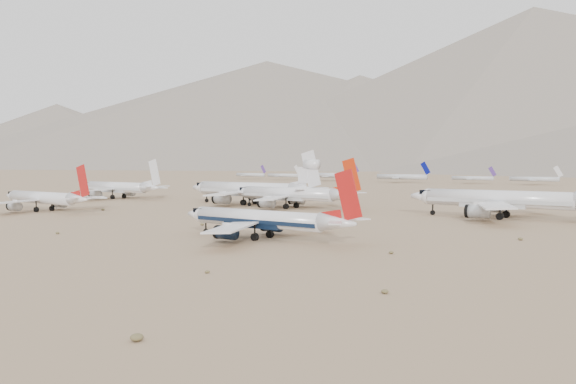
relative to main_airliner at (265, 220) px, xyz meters
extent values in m
plane|color=#856A4D|center=(3.24, -3.48, -3.84)|extent=(7000.00, 7000.00, 0.00)
cylinder|color=white|center=(-1.79, 0.00, 0.17)|extent=(29.51, 3.49, 3.49)
cube|color=#0E1C34|center=(-1.79, 0.00, -0.27)|extent=(28.92, 3.54, 0.78)
sphere|color=white|center=(-16.54, 0.00, 0.17)|extent=(3.49, 3.49, 3.49)
cube|color=black|center=(-17.07, 0.00, 1.13)|extent=(2.44, 2.27, 0.87)
cone|color=white|center=(16.45, 0.00, 0.43)|extent=(7.38, 3.49, 3.49)
cube|color=white|center=(0.49, -10.35, -0.44)|extent=(11.40, 17.96, 0.55)
cube|color=white|center=(17.89, -3.39, 0.87)|extent=(4.68, 6.13, 0.21)
cylinder|color=#0E1C34|center=(-3.43, -7.25, -2.01)|extent=(4.10, 2.51, 2.51)
cube|color=white|center=(0.49, 10.35, -0.44)|extent=(11.40, 17.96, 0.55)
cube|color=white|center=(17.89, 3.39, 0.87)|extent=(4.68, 6.13, 0.21)
cylinder|color=#0E1C34|center=(-3.43, 7.25, -2.01)|extent=(4.10, 2.51, 2.51)
cube|color=red|center=(18.50, 0.00, 5.52)|extent=(5.59, 0.28, 9.22)
cylinder|color=black|center=(-15.67, 0.00, -3.32)|extent=(1.05, 0.44, 1.05)
cylinder|color=black|center=(-0.56, -2.44, -3.11)|extent=(1.47, 0.87, 1.47)
cylinder|color=black|center=(-0.56, 2.44, -3.11)|extent=(1.47, 0.87, 1.47)
cylinder|color=white|center=(-95.26, 11.21, 0.39)|extent=(30.66, 3.68, 3.68)
sphere|color=white|center=(-110.59, 11.21, 0.39)|extent=(3.68, 3.68, 3.68)
cube|color=black|center=(-111.14, 11.21, 1.40)|extent=(2.57, 2.39, 0.92)
cone|color=white|center=(-76.31, 11.21, 0.66)|extent=(7.66, 3.68, 3.68)
cube|color=white|center=(-92.89, 0.43, -0.26)|extent=(11.84, 18.66, 0.57)
cube|color=white|center=(-74.82, 7.68, 1.12)|extent=(4.87, 6.36, 0.22)
cylinder|color=silver|center=(-96.96, 3.65, -1.91)|extent=(4.26, 2.65, 2.65)
cube|color=white|center=(-92.89, 21.99, -0.26)|extent=(11.84, 18.66, 0.57)
cube|color=white|center=(-74.82, 14.74, 1.12)|extent=(4.87, 6.36, 0.22)
cylinder|color=silver|center=(-96.96, 18.77, -1.91)|extent=(4.26, 2.65, 2.65)
cube|color=red|center=(-74.18, 11.21, 5.96)|extent=(5.81, 0.29, 9.57)
cylinder|color=black|center=(-109.67, 11.21, -3.29)|extent=(1.10, 0.46, 1.10)
cylinder|color=black|center=(-93.98, 8.64, -3.07)|extent=(1.54, 0.92, 1.54)
cylinder|color=black|center=(-93.98, 13.79, -3.07)|extent=(1.54, 0.92, 1.54)
cylinder|color=white|center=(26.26, 68.68, 1.49)|extent=(38.11, 4.63, 4.63)
cube|color=silver|center=(26.26, 68.68, 0.91)|extent=(37.35, 4.70, 1.04)
sphere|color=white|center=(7.20, 68.68, 1.49)|extent=(4.63, 4.63, 4.63)
cube|color=black|center=(6.50, 68.68, 2.76)|extent=(3.24, 3.01, 1.16)
cube|color=white|center=(29.20, 55.24, 0.68)|extent=(14.72, 23.20, 0.72)
cylinder|color=silver|center=(24.14, 59.25, -1.41)|extent=(5.29, 3.34, 3.34)
cube|color=white|center=(29.20, 82.11, 0.68)|extent=(14.72, 23.20, 0.72)
cylinder|color=silver|center=(24.14, 78.11, -1.41)|extent=(5.29, 3.34, 3.34)
cylinder|color=black|center=(8.36, 68.68, -3.15)|extent=(1.39, 0.58, 1.39)
cylinder|color=black|center=(27.84, 65.43, -2.87)|extent=(1.95, 1.16, 1.95)
cylinder|color=black|center=(27.84, 71.92, -2.87)|extent=(1.95, 1.16, 1.95)
cylinder|color=white|center=(-39.25, 63.91, 1.01)|extent=(34.53, 4.22, 4.22)
cube|color=silver|center=(-39.25, 63.91, 0.48)|extent=(33.84, 4.28, 0.95)
sphere|color=white|center=(-56.52, 63.91, 1.01)|extent=(4.22, 4.22, 4.22)
cube|color=black|center=(-57.15, 63.91, 2.17)|extent=(2.95, 2.74, 1.06)
cone|color=white|center=(-17.91, 63.91, 1.33)|extent=(8.63, 4.22, 4.22)
cube|color=white|center=(-36.59, 51.73, 0.27)|extent=(13.34, 21.01, 0.65)
cube|color=white|center=(-16.23, 59.92, 1.86)|extent=(5.48, 7.17, 0.25)
cylinder|color=silver|center=(-41.17, 55.36, -1.63)|extent=(4.80, 3.04, 3.04)
cube|color=white|center=(-36.59, 76.09, 0.27)|extent=(13.34, 21.01, 0.65)
cube|color=white|center=(-16.23, 67.90, 1.86)|extent=(5.48, 7.17, 0.25)
cylinder|color=silver|center=(-41.17, 72.47, -1.63)|extent=(4.80, 3.04, 3.04)
cube|color=red|center=(-15.51, 63.91, 7.31)|extent=(6.54, 0.34, 10.78)
cylinder|color=black|center=(-55.46, 63.91, -3.21)|extent=(1.27, 0.53, 1.27)
cylinder|color=black|center=(-37.81, 60.96, -2.95)|extent=(1.77, 1.06, 1.77)
cylinder|color=black|center=(-37.81, 66.87, -2.95)|extent=(1.77, 1.06, 1.77)
cylinder|color=white|center=(-61.29, 69.14, 1.73)|extent=(40.48, 4.85, 4.85)
cube|color=silver|center=(-61.29, 69.14, 1.13)|extent=(39.67, 4.92, 1.09)
sphere|color=white|center=(-81.53, 69.14, 1.73)|extent=(4.85, 4.85, 4.85)
cube|color=black|center=(-82.26, 69.14, 3.07)|extent=(3.39, 3.15, 1.21)
cone|color=white|center=(-36.27, 69.14, 2.10)|extent=(10.12, 4.85, 4.85)
cube|color=white|center=(-58.17, 54.91, 0.88)|extent=(15.63, 24.64, 0.75)
cube|color=white|center=(-34.30, 64.48, 2.70)|extent=(6.43, 8.40, 0.29)
cylinder|color=silver|center=(-63.54, 59.16, -1.30)|extent=(5.62, 3.49, 3.49)
cube|color=white|center=(-58.17, 83.37, 0.88)|extent=(15.63, 24.64, 0.75)
cube|color=white|center=(-34.30, 73.80, 2.70)|extent=(6.43, 8.40, 0.29)
cylinder|color=silver|center=(-63.54, 79.12, -1.30)|extent=(5.62, 3.49, 3.49)
cube|color=white|center=(-33.46, 69.14, 9.09)|extent=(7.67, 0.39, 12.64)
cylinder|color=white|center=(-33.18, 69.14, 10.65)|extent=(5.06, 3.14, 3.14)
cylinder|color=black|center=(-80.32, 69.14, -3.11)|extent=(1.45, 0.61, 1.45)
cylinder|color=black|center=(-59.60, 65.75, -2.82)|extent=(2.04, 1.21, 2.04)
cylinder|color=black|center=(-59.60, 72.53, -2.82)|extent=(2.04, 1.21, 2.04)
cylinder|color=white|center=(-126.43, 63.53, 1.01)|extent=(34.36, 4.22, 4.22)
cube|color=silver|center=(-126.43, 63.53, 0.49)|extent=(33.67, 4.28, 0.95)
sphere|color=white|center=(-143.61, 63.53, 1.01)|extent=(4.22, 4.22, 4.22)
cube|color=black|center=(-144.24, 63.53, 2.17)|extent=(2.96, 2.74, 1.06)
cone|color=white|center=(-105.19, 63.53, 1.33)|extent=(8.59, 4.22, 4.22)
cube|color=white|center=(-123.78, 51.40, 0.28)|extent=(13.27, 20.91, 0.65)
cube|color=white|center=(-103.52, 59.56, 1.86)|extent=(5.45, 7.13, 0.25)
cylinder|color=silver|center=(-128.34, 55.01, -1.63)|extent=(4.77, 3.04, 3.04)
cube|color=white|center=(-123.78, 75.67, 0.28)|extent=(13.27, 20.91, 0.65)
cube|color=white|center=(-103.52, 67.51, 1.86)|extent=(5.45, 7.13, 0.25)
cylinder|color=silver|center=(-128.34, 72.06, -1.63)|extent=(4.77, 3.04, 3.04)
cube|color=white|center=(-102.81, 63.53, 7.29)|extent=(6.51, 0.34, 10.73)
cylinder|color=black|center=(-142.55, 63.53, -3.21)|extent=(1.27, 0.53, 1.27)
cylinder|color=black|center=(-125.00, 60.58, -2.95)|extent=(1.77, 1.06, 1.77)
cylinder|color=black|center=(-125.00, 66.49, -2.95)|extent=(1.77, 1.06, 1.77)
cylinder|color=silver|center=(-255.19, 313.22, 0.11)|extent=(31.49, 3.11, 3.11)
cube|color=#54338F|center=(-240.38, 313.22, 5.37)|extent=(6.27, 0.31, 7.90)
cube|color=silver|center=(-255.19, 305.07, -0.35)|extent=(8.30, 14.49, 0.31)
cube|color=silver|center=(-255.19, 321.37, -0.35)|extent=(8.30, 14.49, 0.31)
cylinder|color=silver|center=(-217.20, 311.24, 0.11)|extent=(31.30, 3.09, 3.09)
cube|color=white|center=(-202.47, 311.24, 5.33)|extent=(6.23, 0.31, 7.85)
cube|color=silver|center=(-217.20, 303.14, -0.36)|extent=(8.25, 14.41, 0.31)
cube|color=silver|center=(-217.20, 319.34, -0.36)|extent=(8.25, 14.41, 0.31)
cylinder|color=silver|center=(-170.58, 318.71, 0.63)|extent=(41.83, 4.13, 4.13)
cube|color=#54338F|center=(-150.89, 318.71, 7.61)|extent=(8.33, 0.41, 10.49)
cube|color=silver|center=(-170.58, 307.88, 0.01)|extent=(11.02, 19.26, 0.41)
cube|color=silver|center=(-170.58, 329.53, 0.01)|extent=(11.02, 19.26, 0.41)
cylinder|color=silver|center=(-106.18, 310.20, 0.52)|extent=(39.78, 3.93, 3.93)
cube|color=#050C7A|center=(-87.46, 310.20, 7.17)|extent=(7.92, 0.39, 9.98)
cube|color=silver|center=(-106.18, 299.90, -0.07)|extent=(10.48, 18.31, 0.39)
cube|color=silver|center=(-106.18, 320.49, -0.07)|extent=(10.48, 18.31, 0.39)
cylinder|color=silver|center=(-56.21, 320.75, 0.03)|extent=(29.73, 2.94, 2.94)
cube|color=#54338F|center=(-42.22, 320.75, 4.99)|extent=(5.92, 0.29, 7.46)
cube|color=silver|center=(-56.21, 313.06, -0.41)|extent=(7.83, 13.68, 0.29)
cube|color=silver|center=(-56.21, 328.44, -0.41)|extent=(7.83, 13.68, 0.29)
cylinder|color=silver|center=(-14.31, 319.27, 0.12)|extent=(31.54, 3.12, 3.12)
cube|color=white|center=(0.53, 319.27, 5.39)|extent=(6.28, 0.31, 7.91)
cube|color=silver|center=(-14.31, 311.10, -0.35)|extent=(8.31, 14.52, 0.31)
cube|color=silver|center=(-14.31, 327.43, -0.35)|extent=(8.31, 14.52, 0.31)
cone|color=slate|center=(-2596.76, 1626.52, 156.16)|extent=(2048.00, 2048.00, 320.00)
cone|color=slate|center=(-1896.76, 1516.52, 126.16)|extent=(1456.00, 1456.00, 260.00)
cone|color=slate|center=(-1296.76, 1716.52, 206.16)|extent=(3024.00, 3024.00, 420.00)
cone|color=slate|center=(-796.76, 1556.52, 146.16)|extent=(1800.00, 1800.00, 300.00)
cone|color=slate|center=(-296.76, 1686.52, 231.16)|extent=(2444.00, 2444.00, 470.00)
cone|color=slate|center=(-1496.76, 1096.52, 56.16)|extent=(1080.00, 1080.00, 120.00)
cone|color=slate|center=(-696.76, 1096.52, 43.66)|extent=(855.00, 855.00, 95.00)
ellipsoid|color=brown|center=(-81.96, 23.72, -3.50)|extent=(1.12, 1.12, 0.62)
ellipsoid|color=brown|center=(-40.86, -18.38, -3.59)|extent=(0.84, 0.84, 0.46)
ellipsoid|color=brown|center=(-27.16, 10.92, -3.55)|extent=(0.98, 0.98, 0.54)
ellipsoid|color=brown|center=(13.94, -31.18, -3.63)|extent=(0.70, 0.70, 0.39)
ellipsoid|color=brown|center=(27.64, -1.88, -3.59)|extent=(0.84, 0.84, 0.46)
ellipsoid|color=brown|center=(41.34, 27.42, -3.55)|extent=(0.98, 0.98, 0.54)
ellipsoid|color=brown|center=(29.13, -56.00, -3.50)|extent=(1.13, 1.13, 0.62)
ellipsoid|color=brown|center=(38.86, -28.25, -3.58)|extent=(0.87, 0.87, 0.48)
camera|label=1|loc=(66.21, -86.82, 11.20)|focal=35.00mm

